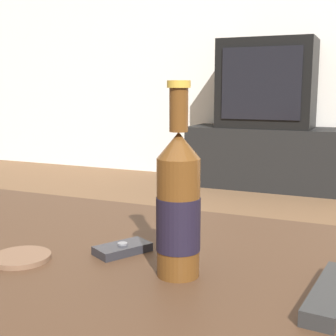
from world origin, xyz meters
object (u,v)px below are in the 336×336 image
tv_stand (264,157)px  remote_control (331,292)px  cell_phone (123,249)px  television (267,84)px  beer_bottle (179,205)px

tv_stand → remote_control: (0.66, -2.74, 0.23)m
tv_stand → cell_phone: 2.73m
television → cell_phone: size_ratio=6.40×
television → remote_control: (0.66, -2.74, -0.29)m
cell_phone → beer_bottle: bearing=8.5°
beer_bottle → cell_phone: bearing=159.4°
cell_phone → remote_control: size_ratio=0.57×
tv_stand → beer_bottle: size_ratio=3.90×
television → beer_bottle: size_ratio=2.34×
tv_stand → cell_phone: size_ratio=10.67×
cell_phone → tv_stand: bearing=126.2°
remote_control → cell_phone: bearing=178.0°
remote_control → tv_stand: bearing=109.5°
television → remote_control: bearing=-76.4°
beer_bottle → cell_phone: beer_bottle is taller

